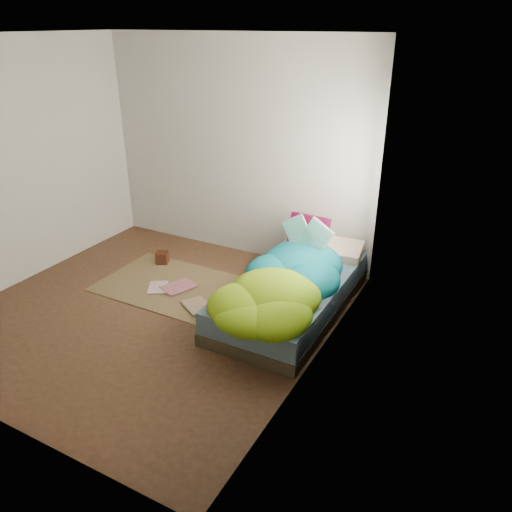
{
  "coord_description": "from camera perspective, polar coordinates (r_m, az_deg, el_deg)",
  "views": [
    {
      "loc": [
        2.99,
        -3.35,
        2.7
      ],
      "look_at": [
        0.8,
        0.75,
        0.5
      ],
      "focal_mm": 35.0,
      "sensor_mm": 36.0,
      "label": 1
    }
  ],
  "objects": [
    {
      "name": "rug",
      "position": [
        5.69,
        -9.49,
        -3.34
      ],
      "size": [
        1.6,
        1.1,
        0.01
      ],
      "primitive_type": "cube",
      "color": "brown",
      "rests_on": "ground"
    },
    {
      "name": "floor_book_b",
      "position": [
        5.69,
        -9.5,
        -3.05
      ],
      "size": [
        0.37,
        0.42,
        0.03
      ],
      "primitive_type": "imported",
      "rotation": [
        0.0,
        0.0,
        -0.4
      ],
      "color": "#CE7782",
      "rests_on": "rug"
    },
    {
      "name": "floor_book_a",
      "position": [
        5.65,
        -12.19,
        -3.59
      ],
      "size": [
        0.32,
        0.35,
        0.02
      ],
      "primitive_type": "imported",
      "rotation": [
        0.0,
        0.0,
        0.54
      ],
      "color": "white",
      "rests_on": "rug"
    },
    {
      "name": "pillow_floral",
      "position": [
        5.57,
        9.03,
        0.66
      ],
      "size": [
        0.62,
        0.43,
        0.13
      ],
      "primitive_type": "cube",
      "rotation": [
        0.0,
        0.0,
        0.11
      ],
      "color": "beige",
      "rests_on": "bed"
    },
    {
      "name": "ground",
      "position": [
        5.24,
        -11.77,
        -6.29
      ],
      "size": [
        3.5,
        3.5,
        0.0
      ],
      "primitive_type": "cube",
      "color": "#45271A",
      "rests_on": "ground"
    },
    {
      "name": "bed",
      "position": [
        5.11,
        3.97,
        -4.45
      ],
      "size": [
        1.0,
        2.0,
        0.34
      ],
      "color": "#322B1B",
      "rests_on": "ground"
    },
    {
      "name": "wooden_box",
      "position": [
        6.19,
        -10.66,
        -0.16
      ],
      "size": [
        0.19,
        0.19,
        0.14
      ],
      "primitive_type": "cube",
      "rotation": [
        0.0,
        0.0,
        0.42
      ],
      "color": "#37180C",
      "rests_on": "rug"
    },
    {
      "name": "room_walls",
      "position": [
        4.62,
        -13.39,
        11.19
      ],
      "size": [
        3.54,
        3.54,
        2.62
      ],
      "color": "silver",
      "rests_on": "ground"
    },
    {
      "name": "duvet",
      "position": [
        4.77,
        3.0,
        -2.05
      ],
      "size": [
        0.96,
        1.84,
        0.34
      ],
      "primitive_type": null,
      "color": "#06556A",
      "rests_on": "bed"
    },
    {
      "name": "pillow_magenta",
      "position": [
        5.55,
        5.95,
        2.46
      ],
      "size": [
        0.44,
        0.16,
        0.43
      ],
      "primitive_type": "cube",
      "rotation": [
        0.0,
        0.0,
        -0.06
      ],
      "color": "#52051D",
      "rests_on": "bed"
    },
    {
      "name": "floor_book_c",
      "position": [
        5.19,
        -7.95,
        -6.01
      ],
      "size": [
        0.4,
        0.37,
        0.02
      ],
      "primitive_type": "imported",
      "rotation": [
        0.0,
        0.0,
        1.03
      ],
      "color": "tan",
      "rests_on": "rug"
    },
    {
      "name": "open_book",
      "position": [
        5.11,
        5.84,
        3.62
      ],
      "size": [
        0.47,
        0.13,
        0.28
      ],
      "primitive_type": null,
      "rotation": [
        0.0,
        0.0,
        -0.06
      ],
      "color": "#287B29",
      "rests_on": "duvet"
    }
  ]
}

